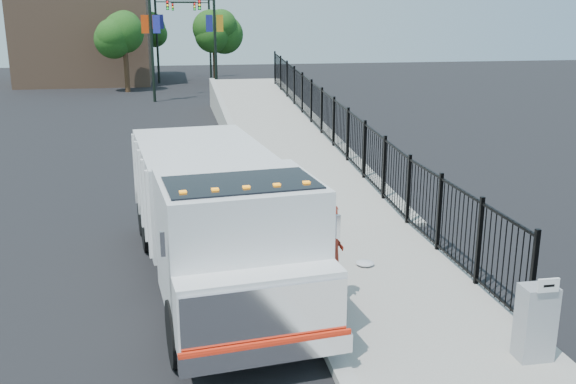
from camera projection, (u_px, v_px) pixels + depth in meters
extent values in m
plane|color=black|center=(306.00, 302.00, 12.59)|extent=(120.00, 120.00, 0.00)
cube|color=#9E998E|center=(440.00, 340.00, 11.00)|extent=(3.55, 12.00, 0.12)
cube|color=#ADAAA3|center=(331.00, 349.00, 10.67)|extent=(0.30, 12.00, 0.16)
cube|color=#9E998E|center=(279.00, 142.00, 28.11)|extent=(3.95, 24.06, 3.19)
cube|color=black|center=(333.00, 138.00, 24.32)|extent=(0.10, 28.00, 1.80)
cube|color=black|center=(214.00, 251.00, 13.58)|extent=(1.94, 7.57, 0.24)
cube|color=white|center=(239.00, 242.00, 10.95)|extent=(2.85, 2.70, 2.20)
cube|color=white|center=(259.00, 305.00, 9.83)|extent=(2.66, 1.06, 1.10)
cube|color=silver|center=(266.00, 317.00, 9.45)|extent=(2.53, 0.37, 0.94)
cube|color=silver|center=(268.00, 353.00, 9.52)|extent=(2.65, 0.50, 0.31)
cube|color=red|center=(267.00, 343.00, 9.47)|extent=(2.63, 0.35, 0.07)
cube|color=black|center=(242.00, 209.00, 10.52)|extent=(2.57, 1.70, 0.94)
cube|color=white|center=(201.00, 184.00, 14.61)|extent=(3.15, 4.90, 1.87)
cube|color=silver|center=(163.00, 244.00, 9.42)|extent=(0.07, 0.07, 0.39)
cube|color=silver|center=(338.00, 227.00, 10.18)|extent=(0.07, 0.07, 0.39)
cube|color=orange|center=(183.00, 193.00, 9.76)|extent=(0.12, 0.10, 0.07)
cube|color=orange|center=(215.00, 190.00, 9.90)|extent=(0.12, 0.10, 0.07)
cube|color=orange|center=(246.00, 188.00, 10.04)|extent=(0.12, 0.10, 0.07)
cube|color=orange|center=(277.00, 186.00, 10.17)|extent=(0.12, 0.10, 0.07)
cube|color=orange|center=(306.00, 183.00, 10.31)|extent=(0.12, 0.10, 0.07)
cylinder|color=black|center=(180.00, 333.00, 10.23)|extent=(0.48, 1.13, 1.10)
cylinder|color=black|center=(317.00, 314.00, 10.87)|extent=(0.48, 1.13, 1.10)
cylinder|color=black|center=(150.00, 228.00, 15.21)|extent=(0.48, 1.13, 1.10)
cylinder|color=black|center=(245.00, 219.00, 15.85)|extent=(0.48, 1.13, 1.10)
cylinder|color=black|center=(146.00, 213.00, 16.33)|extent=(0.48, 1.13, 1.10)
cylinder|color=black|center=(235.00, 206.00, 16.97)|extent=(0.48, 1.13, 1.10)
imported|color=maroon|center=(331.00, 254.00, 12.05)|extent=(0.59, 0.79, 1.97)
cube|color=gray|center=(535.00, 322.00, 10.16)|extent=(0.55, 0.40, 1.25)
cube|color=white|center=(548.00, 285.00, 9.75)|extent=(0.35, 0.04, 0.22)
ellipsoid|color=silver|center=(365.00, 263.00, 14.10)|extent=(0.41, 0.41, 0.10)
cylinder|color=black|center=(151.00, 37.00, 39.84)|extent=(0.18, 0.18, 8.00)
cube|color=black|center=(199.00, 5.00, 39.83)|extent=(0.18, 0.22, 0.60)
cube|color=#242BA4|center=(156.00, 24.00, 39.68)|extent=(0.45, 0.04, 1.10)
cube|color=red|center=(145.00, 24.00, 39.56)|extent=(0.45, 0.04, 1.10)
cylinder|color=black|center=(215.00, 36.00, 43.00)|extent=(0.18, 0.18, 8.00)
cube|color=black|center=(189.00, 0.00, 42.11)|extent=(3.20, 0.08, 0.08)
cube|color=black|center=(167.00, 5.00, 41.96)|extent=(0.18, 0.22, 0.60)
cube|color=#C18016|center=(220.00, 23.00, 42.85)|extent=(0.45, 0.04, 1.10)
cube|color=navy|center=(209.00, 23.00, 42.73)|extent=(0.45, 0.04, 1.10)
cylinder|color=black|center=(157.00, 32.00, 50.58)|extent=(0.18, 0.18, 8.00)
cube|color=black|center=(176.00, 2.00, 50.24)|extent=(3.20, 0.08, 0.08)
cube|color=black|center=(194.00, 7.00, 50.58)|extent=(0.18, 0.22, 0.60)
cube|color=navy|center=(161.00, 22.00, 50.43)|extent=(0.45, 0.04, 1.10)
cube|color=orange|center=(152.00, 22.00, 50.31)|extent=(0.45, 0.04, 1.10)
cylinder|color=black|center=(210.00, 31.00, 55.04)|extent=(0.18, 0.18, 8.00)
cube|color=black|center=(190.00, 3.00, 54.14)|extent=(3.20, 0.08, 0.08)
cube|color=black|center=(173.00, 7.00, 53.99)|extent=(0.18, 0.22, 0.60)
cube|color=#E64F2B|center=(213.00, 21.00, 54.88)|extent=(0.45, 0.04, 1.10)
cube|color=navy|center=(205.00, 21.00, 54.76)|extent=(0.45, 0.04, 1.10)
cylinder|color=#382314|center=(127.00, 69.00, 45.53)|extent=(0.36, 0.36, 3.20)
sphere|color=#194714|center=(124.00, 35.00, 44.88)|extent=(2.97, 2.97, 2.97)
cylinder|color=#382314|center=(215.00, 64.00, 50.64)|extent=(0.36, 0.36, 3.20)
sphere|color=#194714|center=(214.00, 32.00, 50.00)|extent=(2.79, 2.79, 2.79)
cylinder|color=#382314|center=(151.00, 57.00, 58.47)|extent=(0.36, 0.36, 3.20)
sphere|color=#194714|center=(150.00, 30.00, 57.83)|extent=(2.77, 2.77, 2.77)
cube|color=#8C664C|center=(86.00, 32.00, 51.67)|extent=(10.00, 10.00, 8.00)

